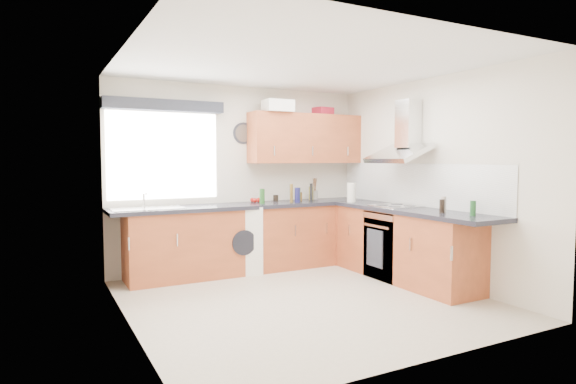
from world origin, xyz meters
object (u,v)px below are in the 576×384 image
oven (395,244)px  upper_cabinets (306,139)px  washing_machine (235,239)px  extractor_hood (403,138)px

oven → upper_cabinets: size_ratio=0.50×
upper_cabinets → washing_machine: 1.77m
upper_cabinets → washing_machine: bearing=-174.7°
extractor_hood → upper_cabinets: (-0.65, 1.33, 0.03)m
oven → washing_machine: 2.08m
extractor_hood → washing_machine: size_ratio=0.88×
upper_cabinets → washing_machine: size_ratio=1.91×
oven → washing_machine: bearing=144.2°
extractor_hood → upper_cabinets: upper_cabinets is taller
upper_cabinets → washing_machine: (-1.14, -0.10, -1.36)m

